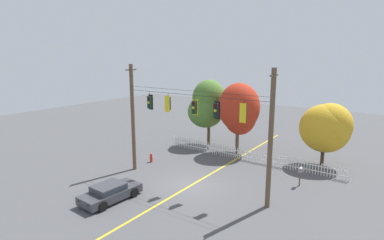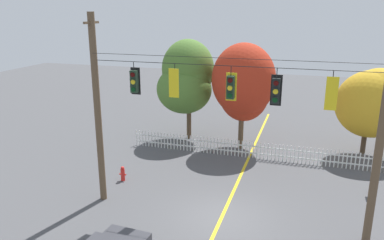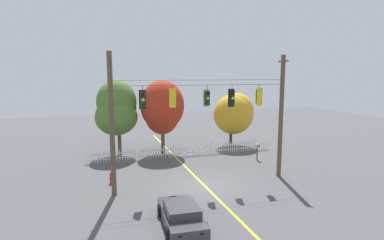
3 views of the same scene
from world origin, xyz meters
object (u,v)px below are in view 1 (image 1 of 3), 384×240
traffic_signal_northbound_secondary (168,104)px  roadside_mailbox (300,171)px  traffic_signal_westbound_side (194,107)px  traffic_signal_southbound_primary (216,110)px  traffic_signal_eastbound_side (244,113)px  fire_hydrant (151,158)px  traffic_signal_northbound_primary (150,102)px  parked_car (110,192)px  autumn_maple_near_fence (208,105)px  autumn_oak_far_east (327,127)px  autumn_maple_mid (239,110)px

traffic_signal_northbound_secondary → roadside_mailbox: bearing=27.1°
traffic_signal_northbound_secondary → traffic_signal_westbound_side: same height
traffic_signal_southbound_primary → traffic_signal_northbound_secondary: bearing=-179.7°
traffic_signal_southbound_primary → traffic_signal_eastbound_side: size_ratio=1.02×
traffic_signal_northbound_secondary → traffic_signal_eastbound_side: 6.12m
traffic_signal_southbound_primary → fire_hydrant: size_ratio=1.85×
traffic_signal_northbound_primary → parked_car: 7.40m
traffic_signal_southbound_primary → autumn_maple_near_fence: autumn_maple_near_fence is taller
traffic_signal_northbound_secondary → autumn_oak_far_east: size_ratio=0.25×
autumn_maple_near_fence → autumn_maple_mid: size_ratio=1.01×
traffic_signal_northbound_secondary → autumn_maple_near_fence: bearing=105.3°
traffic_signal_eastbound_side → parked_car: 10.13m
traffic_signal_northbound_secondary → traffic_signal_southbound_primary: 4.11m
autumn_maple_near_fence → traffic_signal_westbound_side: bearing=-62.8°
autumn_oak_far_east → traffic_signal_northbound_primary: bearing=-137.8°
traffic_signal_northbound_secondary → parked_car: (-0.88, -5.10, -5.31)m
autumn_maple_near_fence → traffic_signal_southbound_primary: bearing=-55.2°
traffic_signal_eastbound_side → autumn_maple_near_fence: autumn_maple_near_fence is taller
autumn_maple_near_fence → fire_hydrant: bearing=-98.3°
traffic_signal_northbound_primary → traffic_signal_southbound_primary: (5.96, 0.00, -0.03)m
traffic_signal_northbound_secondary → parked_car: 7.41m
traffic_signal_eastbound_side → autumn_maple_mid: bearing=117.8°
traffic_signal_northbound_primary → autumn_oak_far_east: traffic_signal_northbound_primary is taller
traffic_signal_northbound_secondary → traffic_signal_eastbound_side: size_ratio=0.96×
parked_car → roadside_mailbox: bearing=45.0°
traffic_signal_eastbound_side → traffic_signal_westbound_side: bearing=179.7°
traffic_signal_southbound_primary → autumn_oak_far_east: bearing=63.3°
autumn_maple_mid → traffic_signal_westbound_side: bearing=-83.6°
autumn_oak_far_east → fire_hydrant: 15.42m
traffic_signal_northbound_secondary → traffic_signal_westbound_side: bearing=0.5°
traffic_signal_westbound_side → parked_car: traffic_signal_westbound_side is taller
traffic_signal_southbound_primary → autumn_maple_mid: autumn_maple_mid is taller
traffic_signal_southbound_primary → parked_car: 8.85m
fire_hydrant → autumn_maple_mid: bearing=53.7°
fire_hydrant → traffic_signal_northbound_secondary: bearing=-29.2°
fire_hydrant → traffic_signal_southbound_primary: bearing=-14.9°
autumn_oak_far_east → parked_car: 18.31m
traffic_signal_southbound_primary → traffic_signal_eastbound_side: (2.01, -0.02, 0.05)m
autumn_maple_near_fence → roadside_mailbox: (11.35, -5.33, -3.10)m
fire_hydrant → roadside_mailbox: (12.47, 2.33, 0.76)m
traffic_signal_northbound_secondary → roadside_mailbox: traffic_signal_northbound_secondary is taller
traffic_signal_northbound_secondary → autumn_maple_mid: (1.32, 9.09, -1.65)m
traffic_signal_westbound_side → autumn_maple_near_fence: autumn_maple_near_fence is taller
traffic_signal_eastbound_side → fire_hydrant: (-9.91, 2.12, -5.47)m
roadside_mailbox → traffic_signal_northbound_primary: bearing=-157.2°
autumn_maple_near_fence → autumn_oak_far_east: size_ratio=1.26×
traffic_signal_eastbound_side → autumn_maple_near_fence: bearing=132.0°
traffic_signal_eastbound_side → autumn_oak_far_east: size_ratio=0.27×
traffic_signal_southbound_primary → autumn_maple_mid: bearing=107.1°
autumn_maple_near_fence → parked_car: 15.42m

